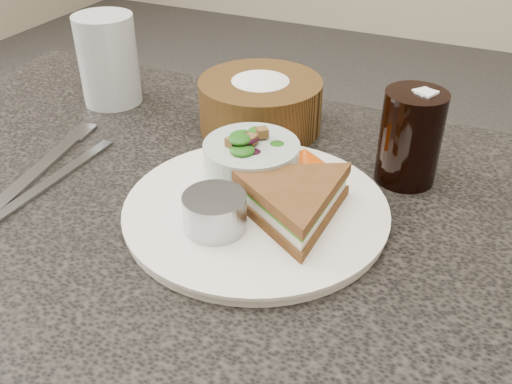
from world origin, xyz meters
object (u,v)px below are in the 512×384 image
(bread_basket, at_px, (260,96))
(water_glass, at_px, (108,60))
(salad_bowl, at_px, (251,155))
(dressing_ramekin, at_px, (215,212))
(dinner_plate, at_px, (256,210))
(cola_glass, at_px, (411,133))
(sandwich, at_px, (293,201))

(bread_basket, distance_m, water_glass, 0.24)
(salad_bowl, height_order, dressing_ramekin, salad_bowl)
(dinner_plate, xyz_separation_m, cola_glass, (0.13, 0.14, 0.06))
(dinner_plate, height_order, water_glass, water_glass)
(sandwich, distance_m, bread_basket, 0.23)
(cola_glass, bearing_deg, water_glass, 175.42)
(dressing_ramekin, distance_m, water_glass, 0.38)
(bread_basket, bearing_deg, water_glass, -176.90)
(sandwich, distance_m, salad_bowl, 0.09)
(sandwich, bearing_deg, dinner_plate, -152.57)
(water_glass, bearing_deg, dinner_plate, -29.07)
(dinner_plate, distance_m, cola_glass, 0.20)
(water_glass, bearing_deg, cola_glass, -4.58)
(dressing_ramekin, height_order, bread_basket, bread_basket)
(sandwich, bearing_deg, water_glass, -174.68)
(salad_bowl, distance_m, cola_glass, 0.19)
(bread_basket, distance_m, cola_glass, 0.22)
(bread_basket, bearing_deg, dinner_plate, -66.73)
(sandwich, height_order, water_glass, water_glass)
(dressing_ramekin, bearing_deg, dinner_plate, 68.73)
(bread_basket, height_order, water_glass, water_glass)
(salad_bowl, bearing_deg, dressing_ramekin, -86.09)
(salad_bowl, relative_size, cola_glass, 0.89)
(salad_bowl, xyz_separation_m, bread_basket, (-0.06, 0.15, 0.00))
(bread_basket, bearing_deg, dressing_ramekin, -75.88)
(sandwich, bearing_deg, dressing_ramekin, -110.09)
(cola_glass, height_order, water_glass, water_glass)
(salad_bowl, distance_m, dressing_ramekin, 0.10)
(salad_bowl, bearing_deg, dinner_plate, -59.79)
(salad_bowl, height_order, water_glass, water_glass)
(dinner_plate, relative_size, salad_bowl, 2.59)
(cola_glass, xyz_separation_m, water_glass, (-0.45, 0.04, 0.00))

